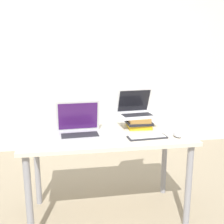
{
  "coord_description": "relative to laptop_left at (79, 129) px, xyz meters",
  "views": [
    {
      "loc": [
        -0.29,
        -1.68,
        1.37
      ],
      "look_at": [
        0.04,
        0.33,
        0.91
      ],
      "focal_mm": 42.0,
      "sensor_mm": 36.0,
      "label": 1
    }
  ],
  "objects": [
    {
      "name": "wall_back",
      "position": [
        0.22,
        1.71,
        0.57
      ],
      "size": [
        8.0,
        0.05,
        2.7
      ],
      "color": "silver",
      "rests_on": "ground_plane"
    },
    {
      "name": "desk",
      "position": [
        0.22,
        -0.0,
        -0.15
      ],
      "size": [
        1.32,
        0.65,
        0.73
      ],
      "color": "beige",
      "rests_on": "ground_plane"
    },
    {
      "name": "laptop_left",
      "position": [
        0.0,
        0.0,
        0.0
      ],
      "size": [
        0.37,
        0.28,
        0.27
      ],
      "color": "#B2B2B7",
      "rests_on": "desk"
    },
    {
      "name": "book_stack",
      "position": [
        0.52,
        0.14,
        -0.0
      ],
      "size": [
        0.22,
        0.26,
        0.1
      ],
      "color": "gold",
      "rests_on": "desk"
    },
    {
      "name": "laptop_on_books",
      "position": [
        0.5,
        0.18,
        0.09
      ],
      "size": [
        0.34,
        0.27,
        0.24
      ],
      "color": "silver",
      "rests_on": "book_stack"
    },
    {
      "name": "wireless_keyboard",
      "position": [
        0.51,
        -0.16,
        -0.05
      ],
      "size": [
        0.31,
        0.13,
        0.01
      ],
      "color": "#28282D",
      "rests_on": "desk"
    },
    {
      "name": "mouse",
      "position": [
        0.75,
        -0.17,
        -0.04
      ],
      "size": [
        0.06,
        0.1,
        0.03
      ],
      "color": "#B2B2B7",
      "rests_on": "desk"
    }
  ]
}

